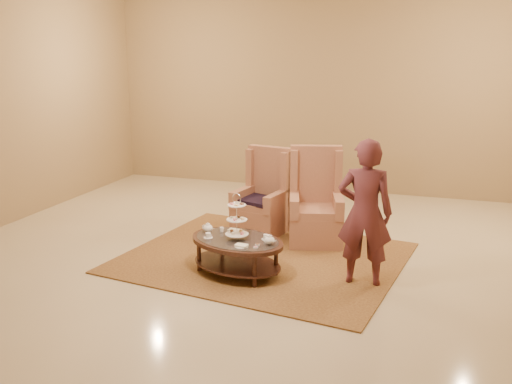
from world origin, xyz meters
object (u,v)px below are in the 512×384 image
(tea_table, at_px, (237,245))
(armchair_left, at_px, (264,204))
(armchair_right, at_px, (315,211))
(person, at_px, (365,213))

(tea_table, xyz_separation_m, armchair_left, (-0.18, 1.57, 0.05))
(armchair_right, relative_size, person, 0.79)
(tea_table, bearing_deg, armchair_left, 114.22)
(tea_table, bearing_deg, person, 25.12)
(person, bearing_deg, armchair_left, -46.01)
(armchair_right, bearing_deg, person, -71.75)
(tea_table, height_order, armchair_left, armchair_left)
(armchair_left, bearing_deg, armchair_right, -1.04)
(tea_table, distance_m, person, 1.46)
(tea_table, height_order, person, person)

